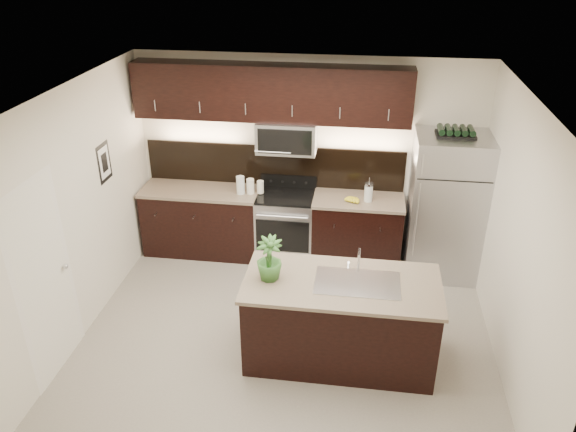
{
  "coord_description": "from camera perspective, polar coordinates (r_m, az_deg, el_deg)",
  "views": [
    {
      "loc": [
        0.72,
        -4.96,
        4.05
      ],
      "look_at": [
        -0.06,
        0.55,
        1.21
      ],
      "focal_mm": 35.0,
      "sensor_mm": 36.0,
      "label": 1
    }
  ],
  "objects": [
    {
      "name": "wine_rack",
      "position": [
        7.01,
        16.69,
        8.21
      ],
      "size": [
        0.46,
        0.29,
        0.11
      ],
      "color": "black",
      "rests_on": "refrigerator"
    },
    {
      "name": "french_press",
      "position": [
        7.24,
        8.18,
        2.39
      ],
      "size": [
        0.11,
        0.11,
        0.32
      ],
      "rotation": [
        0.0,
        0.0,
        -0.39
      ],
      "color": "silver",
      "rests_on": "counter_run"
    },
    {
      "name": "ground",
      "position": [
        6.44,
        -0.17,
        -11.9
      ],
      "size": [
        4.5,
        4.5,
        0.0
      ],
      "primitive_type": "plane",
      "color": "gray",
      "rests_on": "ground"
    },
    {
      "name": "counter_run",
      "position": [
        7.64,
        -1.75,
        -0.9
      ],
      "size": [
        3.51,
        0.65,
        0.94
      ],
      "color": "black",
      "rests_on": "ground"
    },
    {
      "name": "room_walls",
      "position": [
        5.52,
        -1.39,
        1.79
      ],
      "size": [
        4.52,
        4.02,
        2.71
      ],
      "color": "silver",
      "rests_on": "ground"
    },
    {
      "name": "upper_fixtures",
      "position": [
        7.15,
        -1.53,
        11.55
      ],
      "size": [
        3.49,
        0.4,
        1.66
      ],
      "color": "black",
      "rests_on": "counter_run"
    },
    {
      "name": "refrigerator",
      "position": [
        7.37,
        15.69,
        0.96
      ],
      "size": [
        0.9,
        0.81,
        1.87
      ],
      "primitive_type": "cube",
      "color": "#B2B2B7",
      "rests_on": "ground"
    },
    {
      "name": "sink_faucet",
      "position": [
        5.62,
        7.07,
        -6.58
      ],
      "size": [
        0.84,
        0.5,
        0.28
      ],
      "color": "silver",
      "rests_on": "island"
    },
    {
      "name": "bananas",
      "position": [
        7.25,
        6.21,
        1.78
      ],
      "size": [
        0.25,
        0.22,
        0.06
      ],
      "primitive_type": "ellipsoid",
      "rotation": [
        0.0,
        0.0,
        -0.39
      ],
      "color": "gold",
      "rests_on": "counter_run"
    },
    {
      "name": "island",
      "position": [
        5.89,
        5.32,
        -10.46
      ],
      "size": [
        1.96,
        0.96,
        0.94
      ],
      "color": "black",
      "rests_on": "ground"
    },
    {
      "name": "canisters",
      "position": [
        7.41,
        -4.09,
        3.08
      ],
      "size": [
        0.36,
        0.15,
        0.24
      ],
      "rotation": [
        0.0,
        0.0,
        0.19
      ],
      "color": "silver",
      "rests_on": "counter_run"
    },
    {
      "name": "plant",
      "position": [
        5.53,
        -1.93,
        -4.35
      ],
      "size": [
        0.26,
        0.26,
        0.46
      ],
      "primitive_type": "imported",
      "rotation": [
        0.0,
        0.0,
        0.01
      ],
      "color": "#305F26",
      "rests_on": "island"
    }
  ]
}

